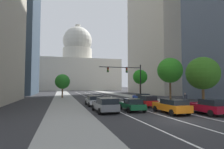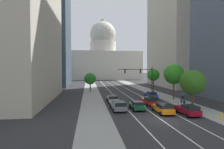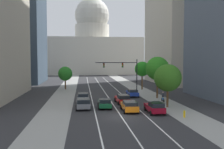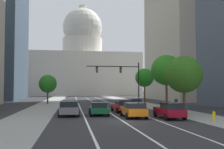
{
  "view_description": "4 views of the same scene",
  "coord_description": "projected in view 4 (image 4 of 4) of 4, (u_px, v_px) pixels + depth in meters",
  "views": [
    {
      "loc": [
        -9.39,
        -13.26,
        2.9
      ],
      "look_at": [
        2.62,
        29.17,
        5.45
      ],
      "focal_mm": 29.42,
      "sensor_mm": 36.0,
      "label": 1
    },
    {
      "loc": [
        -9.39,
        -21.93,
        6.65
      ],
      "look_at": [
        -2.73,
        28.27,
        4.97
      ],
      "focal_mm": 28.7,
      "sensor_mm": 36.0,
      "label": 2
    },
    {
      "loc": [
        -4.76,
        -30.26,
        7.15
      ],
      "look_at": [
        1.13,
        19.94,
        4.08
      ],
      "focal_mm": 40.28,
      "sensor_mm": 36.0,
      "label": 3
    },
    {
      "loc": [
        -4.43,
        -23.38,
        2.84
      ],
      "look_at": [
        1.99,
        20.64,
        5.09
      ],
      "focal_mm": 44.59,
      "sensor_mm": 36.0,
      "label": 4
    }
  ],
  "objects": [
    {
      "name": "street_tree_mid_right",
      "position": [
        144.0,
        78.0,
        52.16
      ],
      "size": [
        3.48,
        3.48,
        6.63
      ],
      "color": "#51381E",
      "rests_on": "ground"
    },
    {
      "name": "car_red",
      "position": [
        122.0,
        106.0,
        33.16
      ],
      "size": [
        2.13,
        4.71,
        1.53
      ],
      "rotation": [
        0.0,
        0.0,
        1.62
      ],
      "color": "red",
      "rests_on": "ground"
    },
    {
      "name": "lane_stripe_right",
      "position": [
        115.0,
        105.0,
        48.76
      ],
      "size": [
        0.16,
        90.0,
        0.01
      ],
      "primitive_type": "cube",
      "color": "white",
      "rests_on": "ground"
    },
    {
      "name": "street_tree_mid_left",
      "position": [
        48.0,
        84.0,
        52.43
      ],
      "size": [
        3.38,
        3.38,
        5.42
      ],
      "color": "#51381E",
      "rests_on": "ground"
    },
    {
      "name": "sidewalk_right",
      "position": [
        133.0,
        102.0,
        59.42
      ],
      "size": [
        4.47,
        130.0,
        0.01
      ],
      "primitive_type": "cube",
      "color": "gray",
      "rests_on": "ground"
    },
    {
      "name": "fire_hydrant",
      "position": [
        214.0,
        116.0,
        23.65
      ],
      "size": [
        0.26,
        0.35,
        0.91
      ],
      "color": "yellow",
      "rests_on": "ground"
    },
    {
      "name": "car_silver",
      "position": [
        69.0,
        105.0,
        35.31
      ],
      "size": [
        2.09,
        4.31,
        1.42
      ],
      "rotation": [
        0.0,
        0.0,
        1.58
      ],
      "color": "#B2B5BA",
      "rests_on": "ground"
    },
    {
      "name": "capitol_building",
      "position": [
        82.0,
        64.0,
        116.79
      ],
      "size": [
        46.48,
        22.28,
        38.08
      ],
      "color": "beige",
      "rests_on": "ground"
    },
    {
      "name": "street_tree_near_right",
      "position": [
        166.0,
        70.0,
        39.42
      ],
      "size": [
        4.32,
        4.32,
        7.62
      ],
      "color": "#51381E",
      "rests_on": "ground"
    },
    {
      "name": "sidewalk_left",
      "position": [
        51.0,
        102.0,
        56.96
      ],
      "size": [
        4.47,
        130.0,
        0.01
      ],
      "primitive_type": "cube",
      "color": "gray",
      "rests_on": "ground"
    },
    {
      "name": "car_green",
      "position": [
        99.0,
        109.0,
        29.37
      ],
      "size": [
        2.06,
        4.16,
        1.4
      ],
      "rotation": [
        0.0,
        0.0,
        1.55
      ],
      "color": "#14512D",
      "rests_on": "ground"
    },
    {
      "name": "ground_plane",
      "position": [
        91.0,
        101.0,
        63.13
      ],
      "size": [
        400.0,
        400.0,
        0.0
      ],
      "primitive_type": "plane",
      "color": "#2B2B2D"
    },
    {
      "name": "traffic_signal_mast",
      "position": [
        123.0,
        75.0,
        45.68
      ],
      "size": [
        8.82,
        0.39,
        7.13
      ],
      "color": "black",
      "rests_on": "ground"
    },
    {
      "name": "cyclist",
      "position": [
        176.0,
        104.0,
        34.83
      ],
      "size": [
        0.37,
        1.7,
        1.72
      ],
      "rotation": [
        0.0,
        0.0,
        1.53
      ],
      "color": "black",
      "rests_on": "ground"
    },
    {
      "name": "lane_stripe_center",
      "position": [
        97.0,
        105.0,
        48.31
      ],
      "size": [
        0.16,
        90.0,
        0.01
      ],
      "primitive_type": "cube",
      "color": "white",
      "rests_on": "ground"
    },
    {
      "name": "car_crimson",
      "position": [
        170.0,
        110.0,
        26.08
      ],
      "size": [
        2.03,
        4.4,
        1.53
      ],
      "rotation": [
        0.0,
        0.0,
        1.58
      ],
      "color": "maroon",
      "rests_on": "ground"
    },
    {
      "name": "car_orange",
      "position": [
        134.0,
        110.0,
        27.03
      ],
      "size": [
        2.07,
        4.59,
        1.48
      ],
      "rotation": [
        0.0,
        0.0,
        1.56
      ],
      "color": "orange",
      "rests_on": "ground"
    },
    {
      "name": "street_tree_far_right",
      "position": [
        184.0,
        75.0,
        30.62
      ],
      "size": [
        4.09,
        4.09,
        6.44
      ],
      "color": "#51381E",
      "rests_on": "ground"
    },
    {
      "name": "lane_stripe_left",
      "position": [
        79.0,
        105.0,
        47.86
      ],
      "size": [
        0.16,
        90.0,
        0.01
      ],
      "primitive_type": "cube",
      "color": "white",
      "rests_on": "ground"
    },
    {
      "name": "car_blue",
      "position": [
        134.0,
        103.0,
        41.04
      ],
      "size": [
        1.99,
        4.61,
        1.41
      ],
      "rotation": [
        0.0,
        0.0,
        1.56
      ],
      "color": "#1E389E",
      "rests_on": "ground"
    },
    {
      "name": "car_gray",
      "position": [
        69.0,
        108.0,
        28.73
      ],
      "size": [
        2.2,
        4.68,
        1.58
      ],
      "rotation": [
        0.0,
        0.0,
        1.59
      ],
      "color": "slate",
      "rests_on": "ground"
    }
  ]
}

